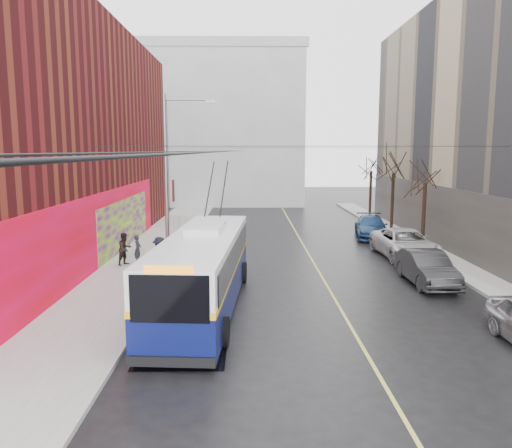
{
  "coord_description": "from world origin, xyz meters",
  "views": [
    {
      "loc": [
        -2.13,
        -15.26,
        6.23
      ],
      "look_at": [
        -1.78,
        8.82,
        2.66
      ],
      "focal_mm": 35.0,
      "sensor_mm": 36.0,
      "label": 1
    }
  ],
  "objects_px": {
    "following_car": "(223,225)",
    "pedestrian_a": "(138,249)",
    "streetlight_pole": "(169,178)",
    "tree_mid": "(394,163)",
    "parked_car_d": "(371,227)",
    "pedestrian_c": "(160,256)",
    "parked_car_c": "(405,244)",
    "parked_car_b": "(427,268)",
    "pedestrian_b": "(125,249)",
    "tree_far": "(371,162)",
    "tree_near": "(426,170)",
    "trolleybus": "(203,269)"
  },
  "relations": [
    {
      "from": "tree_mid",
      "to": "pedestrian_b",
      "type": "distance_m",
      "value": 21.87
    },
    {
      "from": "parked_car_b",
      "to": "tree_far",
      "type": "bearing_deg",
      "value": 82.26
    },
    {
      "from": "tree_near",
      "to": "tree_far",
      "type": "height_order",
      "value": "tree_far"
    },
    {
      "from": "tree_mid",
      "to": "parked_car_b",
      "type": "bearing_deg",
      "value": -100.18
    },
    {
      "from": "tree_near",
      "to": "trolleybus",
      "type": "distance_m",
      "value": 17.98
    },
    {
      "from": "parked_car_d",
      "to": "tree_far",
      "type": "bearing_deg",
      "value": 85.91
    },
    {
      "from": "streetlight_pole",
      "to": "parked_car_b",
      "type": "xyz_separation_m",
      "value": [
        12.33,
        -2.63,
        -4.06
      ]
    },
    {
      "from": "following_car",
      "to": "pedestrian_a",
      "type": "bearing_deg",
      "value": -103.93
    },
    {
      "from": "tree_mid",
      "to": "pedestrian_c",
      "type": "distance_m",
      "value": 21.46
    },
    {
      "from": "pedestrian_a",
      "to": "parked_car_c",
      "type": "bearing_deg",
      "value": -80.28
    },
    {
      "from": "pedestrian_c",
      "to": "parked_car_c",
      "type": "bearing_deg",
      "value": -97.69
    },
    {
      "from": "tree_far",
      "to": "trolleybus",
      "type": "distance_m",
      "value": 29.28
    },
    {
      "from": "parked_car_c",
      "to": "parked_car_d",
      "type": "relative_size",
      "value": 1.12
    },
    {
      "from": "trolleybus",
      "to": "tree_mid",
      "type": "bearing_deg",
      "value": 59.67
    },
    {
      "from": "tree_near",
      "to": "tree_far",
      "type": "distance_m",
      "value": 14.0
    },
    {
      "from": "tree_far",
      "to": "following_car",
      "type": "height_order",
      "value": "tree_far"
    },
    {
      "from": "parked_car_b",
      "to": "following_car",
      "type": "height_order",
      "value": "parked_car_b"
    },
    {
      "from": "streetlight_pole",
      "to": "tree_mid",
      "type": "bearing_deg",
      "value": 40.65
    },
    {
      "from": "tree_far",
      "to": "trolleybus",
      "type": "xyz_separation_m",
      "value": [
        -12.93,
        -26.02,
        -3.56
      ]
    },
    {
      "from": "parked_car_d",
      "to": "pedestrian_b",
      "type": "relative_size",
      "value": 3.05
    },
    {
      "from": "pedestrian_c",
      "to": "following_car",
      "type": "bearing_deg",
      "value": -37.29
    },
    {
      "from": "parked_car_d",
      "to": "pedestrian_a",
      "type": "relative_size",
      "value": 3.51
    },
    {
      "from": "parked_car_d",
      "to": "parked_car_c",
      "type": "bearing_deg",
      "value": -78.32
    },
    {
      "from": "parked_car_b",
      "to": "parked_car_d",
      "type": "relative_size",
      "value": 0.89
    },
    {
      "from": "trolleybus",
      "to": "following_car",
      "type": "distance_m",
      "value": 17.06
    },
    {
      "from": "streetlight_pole",
      "to": "trolleybus",
      "type": "height_order",
      "value": "streetlight_pole"
    },
    {
      "from": "tree_mid",
      "to": "pedestrian_b",
      "type": "bearing_deg",
      "value": -145.77
    },
    {
      "from": "tree_far",
      "to": "parked_car_b",
      "type": "xyz_separation_m",
      "value": [
        -2.81,
        -22.63,
        -4.36
      ]
    },
    {
      "from": "trolleybus",
      "to": "parked_car_d",
      "type": "height_order",
      "value": "trolleybus"
    },
    {
      "from": "streetlight_pole",
      "to": "pedestrian_a",
      "type": "bearing_deg",
      "value": 144.02
    },
    {
      "from": "parked_car_b",
      "to": "trolleybus",
      "type": "bearing_deg",
      "value": -162.14
    },
    {
      "from": "tree_mid",
      "to": "following_car",
      "type": "height_order",
      "value": "tree_mid"
    },
    {
      "from": "pedestrian_a",
      "to": "trolleybus",
      "type": "bearing_deg",
      "value": -147.3
    },
    {
      "from": "parked_car_b",
      "to": "pedestrian_b",
      "type": "height_order",
      "value": "pedestrian_b"
    },
    {
      "from": "parked_car_d",
      "to": "pedestrian_a",
      "type": "bearing_deg",
      "value": -141.16
    },
    {
      "from": "tree_near",
      "to": "tree_far",
      "type": "bearing_deg",
      "value": 90.0
    },
    {
      "from": "streetlight_pole",
      "to": "parked_car_c",
      "type": "relative_size",
      "value": 1.51
    },
    {
      "from": "tree_mid",
      "to": "trolleybus",
      "type": "bearing_deg",
      "value": -124.21
    },
    {
      "from": "tree_mid",
      "to": "pedestrian_a",
      "type": "relative_size",
      "value": 4.39
    },
    {
      "from": "streetlight_pole",
      "to": "trolleybus",
      "type": "distance_m",
      "value": 7.2
    },
    {
      "from": "pedestrian_a",
      "to": "pedestrian_c",
      "type": "distance_m",
      "value": 3.22
    },
    {
      "from": "tree_near",
      "to": "parked_car_d",
      "type": "height_order",
      "value": "tree_near"
    },
    {
      "from": "tree_near",
      "to": "pedestrian_c",
      "type": "height_order",
      "value": "tree_near"
    },
    {
      "from": "parked_car_c",
      "to": "streetlight_pole",
      "type": "bearing_deg",
      "value": -168.76
    },
    {
      "from": "tree_near",
      "to": "tree_mid",
      "type": "distance_m",
      "value": 7.01
    },
    {
      "from": "streetlight_pole",
      "to": "tree_near",
      "type": "height_order",
      "value": "streetlight_pole"
    },
    {
      "from": "tree_near",
      "to": "parked_car_b",
      "type": "bearing_deg",
      "value": -108.02
    },
    {
      "from": "streetlight_pole",
      "to": "tree_far",
      "type": "relative_size",
      "value": 1.37
    },
    {
      "from": "following_car",
      "to": "pedestrian_c",
      "type": "relative_size",
      "value": 2.4
    },
    {
      "from": "pedestrian_c",
      "to": "pedestrian_b",
      "type": "bearing_deg",
      "value": 19.74
    }
  ]
}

